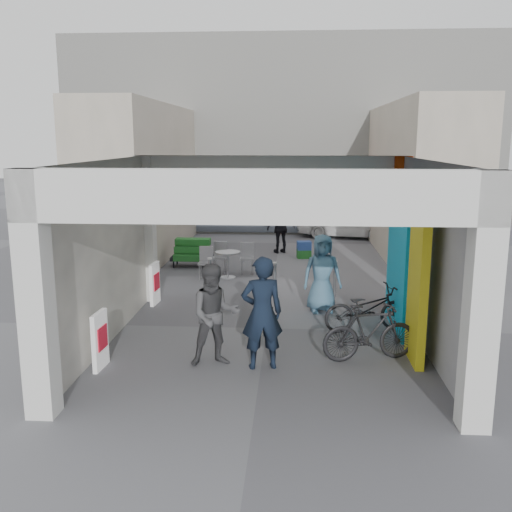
# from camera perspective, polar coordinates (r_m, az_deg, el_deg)

# --- Properties ---
(ground) EXTENTS (90.00, 90.00, 0.00)m
(ground) POSITION_cam_1_polar(r_m,az_deg,el_deg) (11.99, 1.07, -7.24)
(ground) COLOR #5A5A5F
(ground) RESTS_ON ground
(arcade_canopy) EXTENTS (6.40, 6.45, 6.40)m
(arcade_canopy) POSITION_cam_1_polar(r_m,az_deg,el_deg) (10.64, 3.82, 3.08)
(arcade_canopy) COLOR silver
(arcade_canopy) RESTS_ON ground
(far_building) EXTENTS (18.00, 4.08, 8.00)m
(far_building) POSITION_cam_1_polar(r_m,az_deg,el_deg) (25.34, 2.62, 11.84)
(far_building) COLOR silver
(far_building) RESTS_ON ground
(plaza_bldg_left) EXTENTS (2.00, 9.00, 5.00)m
(plaza_bldg_left) POSITION_cam_1_polar(r_m,az_deg,el_deg) (19.55, -11.24, 7.35)
(plaza_bldg_left) COLOR #C0B19F
(plaza_bldg_left) RESTS_ON ground
(plaza_bldg_right) EXTENTS (2.00, 9.00, 5.00)m
(plaza_bldg_right) POSITION_cam_1_polar(r_m,az_deg,el_deg) (19.31, 15.75, 7.08)
(plaza_bldg_right) COLOR #C0B19F
(plaza_bldg_right) RESTS_ON ground
(bollard_left) EXTENTS (0.09, 0.09, 0.98)m
(bollard_left) POSITION_cam_1_polar(r_m,az_deg,el_deg) (14.25, -4.61, -2.17)
(bollard_left) COLOR gray
(bollard_left) RESTS_ON ground
(bollard_center) EXTENTS (0.09, 0.09, 0.87)m
(bollard_center) POSITION_cam_1_polar(r_m,az_deg,el_deg) (14.20, 1.89, -2.42)
(bollard_center) COLOR gray
(bollard_center) RESTS_ON ground
(bollard_right) EXTENTS (0.09, 0.09, 0.91)m
(bollard_right) POSITION_cam_1_polar(r_m,az_deg,el_deg) (14.34, 7.88, -2.31)
(bollard_right) COLOR gray
(bollard_right) RESTS_ON ground
(advert_board_near) EXTENTS (0.13, 0.55, 1.00)m
(advert_board_near) POSITION_cam_1_polar(r_m,az_deg,el_deg) (10.19, -15.32, -8.11)
(advert_board_near) COLOR silver
(advert_board_near) RESTS_ON ground
(advert_board_far) EXTENTS (0.14, 0.55, 1.00)m
(advert_board_far) POSITION_cam_1_polar(r_m,az_deg,el_deg) (13.80, -10.07, -2.71)
(advert_board_far) COLOR silver
(advert_board_far) RESTS_ON ground
(cafe_set) EXTENTS (1.50, 1.21, 0.91)m
(cafe_set) POSITION_cam_1_polar(r_m,az_deg,el_deg) (16.52, -3.14, -0.84)
(cafe_set) COLOR #A0A0A5
(cafe_set) RESTS_ON ground
(produce_stand) EXTENTS (1.29, 0.70, 0.85)m
(produce_stand) POSITION_cam_1_polar(r_m,az_deg,el_deg) (17.74, -6.38, 0.02)
(produce_stand) COLOR black
(produce_stand) RESTS_ON ground
(crate_stack) EXTENTS (0.49, 0.41, 0.56)m
(crate_stack) POSITION_cam_1_polar(r_m,az_deg,el_deg) (18.97, 4.82, 0.63)
(crate_stack) COLOR #18541F
(crate_stack) RESTS_ON ground
(border_collie) EXTENTS (0.23, 0.45, 0.63)m
(border_collie) POSITION_cam_1_polar(r_m,az_deg,el_deg) (11.96, 1.17, -6.04)
(border_collie) COLOR black
(border_collie) RESTS_ON ground
(man_with_dog) EXTENTS (0.80, 0.61, 1.96)m
(man_with_dog) POSITION_cam_1_polar(r_m,az_deg,el_deg) (9.71, 0.60, -5.71)
(man_with_dog) COLOR black
(man_with_dog) RESTS_ON ground
(man_back_turned) EXTENTS (1.03, 0.89, 1.80)m
(man_back_turned) POSITION_cam_1_polar(r_m,az_deg,el_deg) (9.89, -4.14, -5.92)
(man_back_turned) COLOR #424245
(man_back_turned) RESTS_ON ground
(man_elderly) EXTENTS (0.96, 0.71, 1.79)m
(man_elderly) POSITION_cam_1_polar(r_m,az_deg,el_deg) (13.00, 6.63, -1.73)
(man_elderly) COLOR teal
(man_elderly) RESTS_ON ground
(man_crates) EXTENTS (1.11, 0.80, 1.75)m
(man_crates) POSITION_cam_1_polar(r_m,az_deg,el_deg) (19.70, 2.52, 2.83)
(man_crates) COLOR black
(man_crates) RESTS_ON ground
(bicycle_front) EXTENTS (1.92, 1.09, 0.95)m
(bicycle_front) POSITION_cam_1_polar(r_m,az_deg,el_deg) (11.93, 11.04, -5.16)
(bicycle_front) COLOR black
(bicycle_front) RESTS_ON ground
(bicycle_rear) EXTENTS (1.79, 0.89, 1.04)m
(bicycle_rear) POSITION_cam_1_polar(r_m,az_deg,el_deg) (10.38, 11.30, -7.49)
(bicycle_rear) COLOR black
(bicycle_rear) RESTS_ON ground
(white_van) EXTENTS (4.01, 2.23, 1.29)m
(white_van) POSITION_cam_1_polar(r_m,az_deg,el_deg) (23.17, 9.00, 3.44)
(white_van) COLOR white
(white_van) RESTS_ON ground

